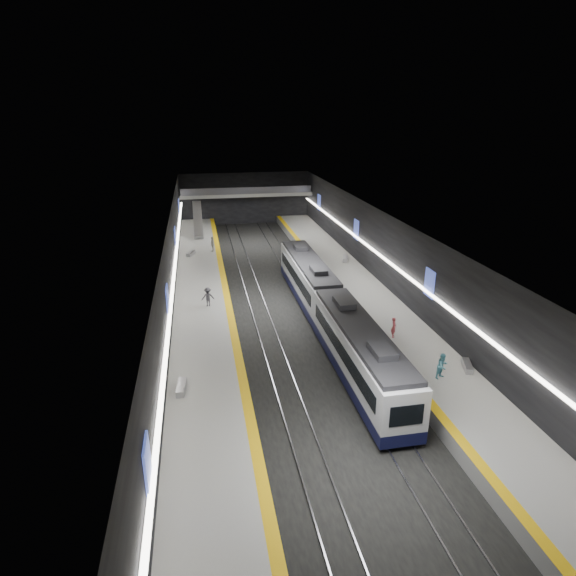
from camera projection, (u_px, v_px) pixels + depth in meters
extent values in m
plane|color=black|center=(285.00, 307.00, 44.54)|extent=(70.00, 70.00, 0.00)
cube|color=beige|center=(285.00, 222.00, 41.74)|extent=(20.00, 70.00, 0.04)
cube|color=black|center=(171.00, 272.00, 41.40)|extent=(0.04, 70.00, 8.00)
cube|color=black|center=(391.00, 260.00, 44.88)|extent=(0.04, 70.00, 8.00)
cube|color=black|center=(245.00, 199.00, 75.35)|extent=(20.00, 0.04, 8.00)
cube|color=slate|center=(203.00, 308.00, 43.06)|extent=(5.00, 70.00, 1.00)
cube|color=#A2A29D|center=(203.00, 302.00, 42.88)|extent=(5.00, 70.00, 0.02)
cube|color=yellow|center=(228.00, 301.00, 43.26)|extent=(0.60, 70.00, 0.02)
cube|color=slate|center=(363.00, 296.00, 45.67)|extent=(5.00, 70.00, 1.00)
cube|color=#A2A29D|center=(363.00, 291.00, 45.49)|extent=(5.00, 70.00, 0.02)
cube|color=yellow|center=(341.00, 293.00, 45.11)|extent=(0.60, 70.00, 0.02)
cube|color=gray|center=(251.00, 309.00, 43.96)|extent=(0.08, 70.00, 0.12)
cube|color=gray|center=(266.00, 308.00, 44.21)|extent=(0.08, 70.00, 0.12)
cube|color=gray|center=(304.00, 305.00, 44.83)|extent=(0.08, 70.00, 0.12)
cube|color=gray|center=(319.00, 304.00, 45.08)|extent=(0.08, 70.00, 0.12)
cube|color=black|center=(358.00, 370.00, 32.30)|extent=(2.65, 15.00, 0.80)
cube|color=silver|center=(360.00, 348.00, 31.73)|extent=(2.65, 15.00, 2.50)
cube|color=black|center=(361.00, 329.00, 31.24)|extent=(2.44, 14.25, 0.30)
cube|color=black|center=(360.00, 347.00, 31.71)|extent=(2.69, 13.20, 1.00)
cube|color=black|center=(407.00, 416.00, 24.82)|extent=(1.85, 0.05, 1.20)
cube|color=black|center=(308.00, 292.00, 46.11)|extent=(2.65, 15.00, 0.80)
cube|color=silver|center=(308.00, 275.00, 45.53)|extent=(2.65, 15.00, 2.50)
cube|color=black|center=(309.00, 261.00, 45.04)|extent=(2.44, 14.25, 0.30)
cube|color=black|center=(308.00, 275.00, 45.51)|extent=(2.69, 13.20, 1.00)
cube|color=black|center=(330.00, 306.00, 38.63)|extent=(1.85, 0.05, 1.20)
cube|color=#3E51BC|center=(148.00, 466.00, 18.23)|extent=(0.10, 1.50, 2.20)
cube|color=#3E51BC|center=(168.00, 301.00, 33.87)|extent=(0.10, 1.50, 2.20)
cube|color=#3E51BC|center=(175.00, 238.00, 50.44)|extent=(0.10, 1.50, 2.20)
cube|color=#3E51BC|center=(179.00, 207.00, 66.08)|extent=(0.10, 1.50, 2.20)
cube|color=#3E51BC|center=(429.00, 283.00, 37.33)|extent=(0.10, 1.50, 2.20)
cube|color=#3E51BC|center=(356.00, 230.00, 53.90)|extent=(0.10, 1.50, 2.20)
cube|color=#3E51BC|center=(319.00, 202.00, 69.54)|extent=(0.10, 1.50, 2.20)
cube|color=white|center=(174.00, 274.00, 41.50)|extent=(0.25, 68.60, 0.12)
cube|color=white|center=(388.00, 262.00, 44.92)|extent=(0.25, 68.60, 0.12)
cube|color=gray|center=(246.00, 194.00, 73.16)|extent=(20.00, 3.00, 0.50)
cube|color=#47474C|center=(247.00, 191.00, 71.56)|extent=(19.60, 0.08, 1.00)
cube|color=#99999E|center=(198.00, 220.00, 66.15)|extent=(1.20, 7.50, 3.92)
cube|color=#99999E|center=(182.00, 388.00, 29.41)|extent=(0.67, 1.81, 0.43)
cube|color=#99999E|center=(191.00, 254.00, 56.59)|extent=(1.11, 1.79, 0.43)
cube|color=#99999E|center=(467.00, 366.00, 31.88)|extent=(1.01, 1.76, 0.41)
cube|color=#99999E|center=(345.00, 259.00, 54.60)|extent=(1.11, 1.96, 0.46)
imported|color=#AC4049|center=(394.00, 328.00, 36.14)|extent=(0.57, 0.67, 1.56)
imported|color=#519CB1|center=(442.00, 366.00, 30.57)|extent=(1.03, 0.94, 1.72)
imported|color=beige|center=(212.00, 244.00, 57.82)|extent=(0.65, 1.15, 1.85)
imported|color=#434149|center=(208.00, 297.00, 41.82)|extent=(1.15, 0.73, 1.70)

